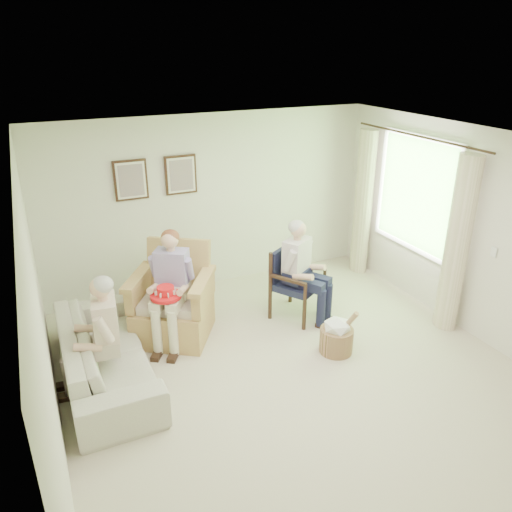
% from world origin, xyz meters
% --- Properties ---
extents(floor, '(5.50, 5.50, 0.00)m').
position_xyz_m(floor, '(0.00, 0.00, 0.00)').
color(floor, beige).
rests_on(floor, ground).
extents(back_wall, '(5.00, 0.04, 2.60)m').
position_xyz_m(back_wall, '(0.00, 2.75, 1.30)').
color(back_wall, silver).
rests_on(back_wall, ground).
extents(left_wall, '(0.04, 5.50, 2.60)m').
position_xyz_m(left_wall, '(-2.50, 0.00, 1.30)').
color(left_wall, silver).
rests_on(left_wall, ground).
extents(right_wall, '(0.04, 5.50, 2.60)m').
position_xyz_m(right_wall, '(2.50, 0.00, 1.30)').
color(right_wall, silver).
rests_on(right_wall, ground).
extents(ceiling, '(5.00, 5.50, 0.02)m').
position_xyz_m(ceiling, '(0.00, 0.00, 2.60)').
color(ceiling, white).
rests_on(ceiling, back_wall).
extents(window, '(0.13, 2.50, 1.63)m').
position_xyz_m(window, '(2.46, 1.20, 1.58)').
color(window, '#2D6B23').
rests_on(window, right_wall).
extents(curtain_left, '(0.34, 0.34, 2.30)m').
position_xyz_m(curtain_left, '(2.33, 0.22, 1.15)').
color(curtain_left, beige).
rests_on(curtain_left, ground).
extents(curtain_right, '(0.34, 0.34, 2.30)m').
position_xyz_m(curtain_right, '(2.33, 2.18, 1.15)').
color(curtain_right, beige).
rests_on(curtain_right, ground).
extents(framed_print_left, '(0.45, 0.05, 0.55)m').
position_xyz_m(framed_print_left, '(-1.15, 2.71, 1.78)').
color(framed_print_left, '#382114').
rests_on(framed_print_left, back_wall).
extents(framed_print_right, '(0.45, 0.05, 0.55)m').
position_xyz_m(framed_print_right, '(-0.45, 2.71, 1.78)').
color(framed_print_right, '#382114').
rests_on(framed_print_right, back_wall).
extents(wicker_armchair, '(0.93, 0.92, 1.19)m').
position_xyz_m(wicker_armchair, '(-1.01, 1.53, 0.38)').
color(wicker_armchair, tan).
rests_on(wicker_armchair, ground).
extents(wood_armchair, '(0.62, 0.58, 0.95)m').
position_xyz_m(wood_armchair, '(0.68, 1.38, 0.52)').
color(wood_armchair, black).
rests_on(wood_armchair, ground).
extents(sofa, '(2.23, 0.87, 0.65)m').
position_xyz_m(sofa, '(-1.95, 0.95, 0.33)').
color(sofa, beige).
rests_on(sofa, ground).
extents(person_wicker, '(0.40, 0.63, 1.42)m').
position_xyz_m(person_wicker, '(-1.01, 1.38, 0.85)').
color(person_wicker, beige).
rests_on(person_wicker, ground).
extents(person_dark, '(0.40, 0.63, 1.35)m').
position_xyz_m(person_dark, '(0.68, 1.22, 0.79)').
color(person_dark, '#1A1C3A').
rests_on(person_dark, ground).
extents(person_sofa, '(0.42, 0.62, 1.30)m').
position_xyz_m(person_sofa, '(-1.95, 0.74, 0.75)').
color(person_sofa, '#BDAB98').
rests_on(person_sofa, ground).
extents(red_hat, '(0.37, 0.37, 0.14)m').
position_xyz_m(red_hat, '(-1.15, 1.22, 0.76)').
color(red_hat, red).
rests_on(red_hat, person_wicker).
extents(hatbox, '(0.47, 0.47, 0.59)m').
position_xyz_m(hatbox, '(0.68, 0.31, 0.23)').
color(hatbox, tan).
rests_on(hatbox, ground).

